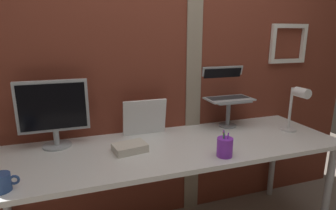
# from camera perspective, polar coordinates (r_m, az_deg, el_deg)

# --- Properties ---
(brick_wall_back) EXTENTS (3.44, 0.16, 2.43)m
(brick_wall_back) POSITION_cam_1_polar(r_m,az_deg,el_deg) (2.10, -0.58, 7.84)
(brick_wall_back) COLOR brown
(brick_wall_back) RESTS_ON ground_plane
(desk) EXTENTS (2.27, 0.70, 0.75)m
(desk) POSITION_cam_1_polar(r_m,az_deg,el_deg) (1.84, 1.02, -10.27)
(desk) COLOR white
(desk) RESTS_ON ground_plane
(monitor) EXTENTS (0.43, 0.18, 0.43)m
(monitor) POSITION_cam_1_polar(r_m,az_deg,el_deg) (1.86, -22.76, -0.86)
(monitor) COLOR #ADB2B7
(monitor) RESTS_ON desk
(laptop_stand) EXTENTS (0.28, 0.22, 0.22)m
(laptop_stand) POSITION_cam_1_polar(r_m,az_deg,el_deg) (2.19, 12.46, -0.70)
(laptop_stand) COLOR gray
(laptop_stand) RESTS_ON desk
(laptop) EXTENTS (0.36, 0.27, 0.25)m
(laptop) POSITION_cam_1_polar(r_m,az_deg,el_deg) (2.22, 11.70, 3.32)
(laptop) COLOR #ADB2B7
(laptop) RESTS_ON laptop_stand
(whiteboard_panel) EXTENTS (0.31, 0.07, 0.26)m
(whiteboard_panel) POSITION_cam_1_polar(r_m,az_deg,el_deg) (1.97, -4.88, -2.58)
(whiteboard_panel) COLOR white
(whiteboard_panel) RESTS_ON desk
(desk_lamp) EXTENTS (0.12, 0.20, 0.34)m
(desk_lamp) POSITION_cam_1_polar(r_m,az_deg,el_deg) (2.19, 25.17, 0.03)
(desk_lamp) COLOR white
(desk_lamp) RESTS_ON desk
(pen_cup) EXTENTS (0.09, 0.09, 0.17)m
(pen_cup) POSITION_cam_1_polar(r_m,az_deg,el_deg) (1.68, 11.73, -8.57)
(pen_cup) COLOR purple
(pen_cup) RESTS_ON desk
(coffee_mug) EXTENTS (0.12, 0.09, 0.08)m
(coffee_mug) POSITION_cam_1_polar(r_m,az_deg,el_deg) (1.52, -31.38, -13.62)
(coffee_mug) COLOR #2D4C8C
(coffee_mug) RESTS_ON desk
(paper_clutter_stack) EXTENTS (0.22, 0.17, 0.05)m
(paper_clutter_stack) POSITION_cam_1_polar(r_m,az_deg,el_deg) (1.74, -7.94, -8.78)
(paper_clutter_stack) COLOR silver
(paper_clutter_stack) RESTS_ON desk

